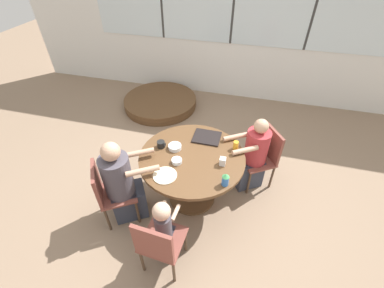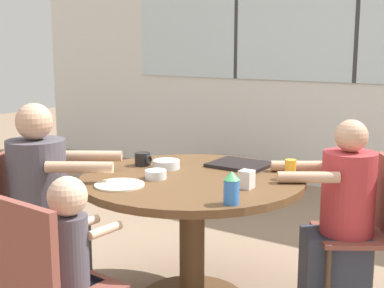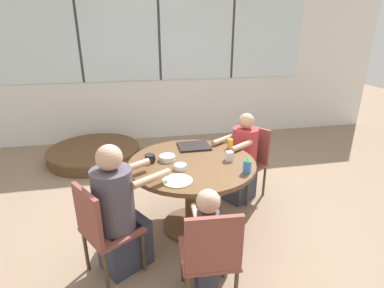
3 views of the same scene
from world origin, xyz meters
name	(u,v)px [view 2 (image 2 of 3)]	position (x,y,z in m)	size (l,w,h in m)	color
wall_back_with_windows	(357,46)	(0.00, 2.84, 1.43)	(8.40, 0.08, 2.80)	silver
dining_table	(192,207)	(0.00, 0.00, 0.57)	(1.22, 1.22, 0.74)	brown
chair_for_woman_green_shirt	(16,217)	(-0.83, -0.52, 0.50)	(0.55, 0.55, 0.84)	brown
chair_for_man_blue_shirt	(371,220)	(0.83, 0.53, 0.50)	(0.55, 0.55, 0.84)	brown
chair_for_toddler	(45,280)	(-0.07, -0.98, 0.50)	(0.43, 0.43, 0.84)	brown
person_woman_green_shirt	(45,215)	(-0.69, -0.44, 0.51)	(0.65, 0.57, 1.13)	#333847
person_man_blue_shirt	(340,224)	(0.69, 0.44, 0.47)	(0.59, 0.53, 1.05)	#333847
person_toddler	(74,277)	(-0.06, -0.83, 0.45)	(0.20, 0.32, 0.90)	#333847
food_tray_dark	(240,165)	(0.09, 0.37, 0.75)	(0.33, 0.28, 0.02)	black
coffee_mug	(143,159)	(-0.39, 0.06, 0.77)	(0.10, 0.09, 0.08)	black
sippy_cup	(231,187)	(0.43, -0.32, 0.81)	(0.07, 0.07, 0.15)	blue
juice_glass	(290,169)	(0.46, 0.25, 0.79)	(0.06, 0.06, 0.10)	gold
milk_carton_small	(247,179)	(0.36, -0.05, 0.78)	(0.07, 0.07, 0.09)	silver
bowl_white_shallow	(156,174)	(-0.14, -0.14, 0.76)	(0.11, 0.11, 0.05)	silver
bowl_cereal	(166,164)	(-0.23, 0.07, 0.76)	(0.15, 0.15, 0.05)	silver
plate_tortillas	(119,185)	(-0.20, -0.37, 0.74)	(0.25, 0.25, 0.01)	beige
folded_table_stack	(207,183)	(-1.17, 2.01, 0.09)	(1.40, 1.40, 0.18)	brown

